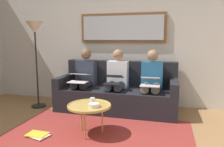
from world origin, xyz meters
The scene contains 15 objects.
wall_rear centered at (0.00, -2.60, 1.30)m, with size 6.00×0.12×2.60m, color beige.
area_rug centered at (0.00, -0.85, 0.00)m, with size 2.60×1.80×0.01m, color maroon.
couch centered at (0.00, -2.12, 0.31)m, with size 2.20×0.90×0.90m.
framed_mirror centered at (0.00, -2.51, 1.55)m, with size 1.73×0.05×0.58m.
coffee_table centered at (0.11, -0.90, 0.41)m, with size 0.61×0.61×0.44m.
cup centered at (0.09, -0.95, 0.47)m, with size 0.07×0.07×0.09m, color silver.
bowl centered at (0.02, -0.83, 0.45)m, with size 0.15×0.15×0.05m, color beige.
person_left centered at (-0.64, -2.05, 0.61)m, with size 0.38×0.58×1.14m.
laptop_silver centered at (-0.64, -1.80, 0.62)m, with size 0.32×0.33×0.14m.
person_middle centered at (0.00, -2.05, 0.61)m, with size 0.38×0.58×1.14m.
laptop_black centered at (0.00, -1.81, 0.63)m, with size 0.30×0.35×0.15m.
person_right centered at (0.64, -2.05, 0.61)m, with size 0.38×0.58×1.14m.
laptop_white centered at (0.64, -1.81, 0.63)m, with size 0.34×0.37×0.15m.
magazine_stack centered at (0.78, -0.65, 0.02)m, with size 0.33×0.29×0.03m.
standing_lamp centered at (1.55, -1.85, 1.37)m, with size 0.32×0.32×1.66m.
Camera 1 is at (-0.92, 1.83, 1.32)m, focal length 34.90 mm.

